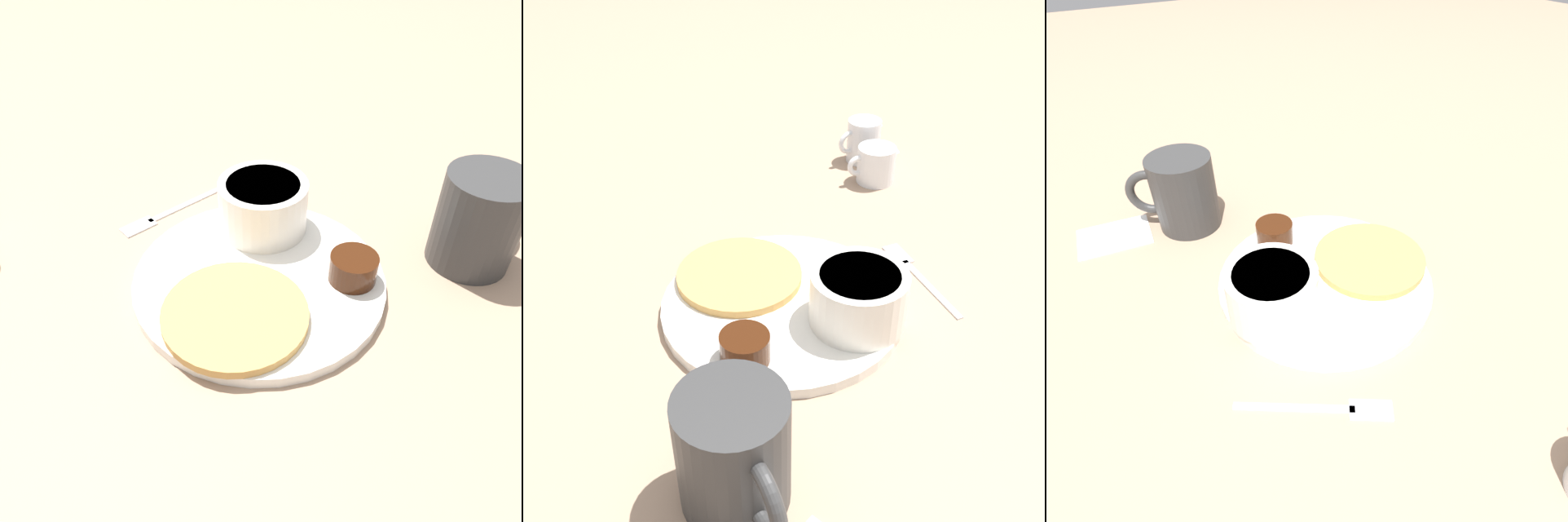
{
  "view_description": "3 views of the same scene",
  "coord_description": "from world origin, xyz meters",
  "views": [
    {
      "loc": [
        0.36,
        0.1,
        0.36
      ],
      "look_at": [
        0.02,
        0.01,
        0.05
      ],
      "focal_mm": 35.0,
      "sensor_mm": 36.0,
      "label": 1
    },
    {
      "loc": [
        -0.3,
        0.44,
        0.44
      ],
      "look_at": [
        0.01,
        -0.01,
        0.05
      ],
      "focal_mm": 45.0,
      "sensor_mm": 36.0,
      "label": 2
    },
    {
      "loc": [
        -0.2,
        -0.29,
        0.34
      ],
      "look_at": [
        -0.02,
        0.01,
        0.04
      ],
      "focal_mm": 28.0,
      "sensor_mm": 36.0,
      "label": 3
    }
  ],
  "objects": [
    {
      "name": "coffee_mug",
      "position": [
        -0.1,
        0.21,
        0.05
      ],
      "size": [
        0.11,
        0.08,
        0.1
      ],
      "color": "#333333",
      "rests_on": "ground_plane"
    },
    {
      "name": "bowl",
      "position": [
        -0.08,
        -0.02,
        0.04
      ],
      "size": [
        0.1,
        0.1,
        0.06
      ],
      "color": "white",
      "rests_on": "plate"
    },
    {
      "name": "napkin",
      "position": [
        -0.2,
        0.23,
        0.0
      ],
      "size": [
        0.1,
        0.08,
        0.0
      ],
      "color": "white",
      "rests_on": "ground_plane"
    },
    {
      "name": "plate",
      "position": [
        0.0,
        0.0,
        0.01
      ],
      "size": [
        0.25,
        0.25,
        0.01
      ],
      "color": "white",
      "rests_on": "ground_plane"
    },
    {
      "name": "syrup_cup",
      "position": [
        -0.02,
        0.09,
        0.03
      ],
      "size": [
        0.05,
        0.05,
        0.03
      ],
      "color": "#38190A",
      "rests_on": "plate"
    },
    {
      "name": "butter_ramekin",
      "position": [
        -0.09,
        -0.0,
        0.03
      ],
      "size": [
        0.04,
        0.04,
        0.04
      ],
      "color": "white",
      "rests_on": "plate"
    },
    {
      "name": "fork",
      "position": [
        -0.09,
        -0.14,
        0.0
      ],
      "size": [
        0.13,
        0.09,
        0.0
      ],
      "color": "silver",
      "rests_on": "ground_plane"
    },
    {
      "name": "ground_plane",
      "position": [
        0.0,
        0.0,
        0.0
      ],
      "size": [
        4.0,
        4.0,
        0.0
      ],
      "primitive_type": "plane",
      "color": "#9E7F66"
    },
    {
      "name": "pancake_stack",
      "position": [
        0.06,
        -0.01,
        0.02
      ],
      "size": [
        0.14,
        0.14,
        0.01
      ],
      "color": "tan",
      "rests_on": "plate"
    }
  ]
}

